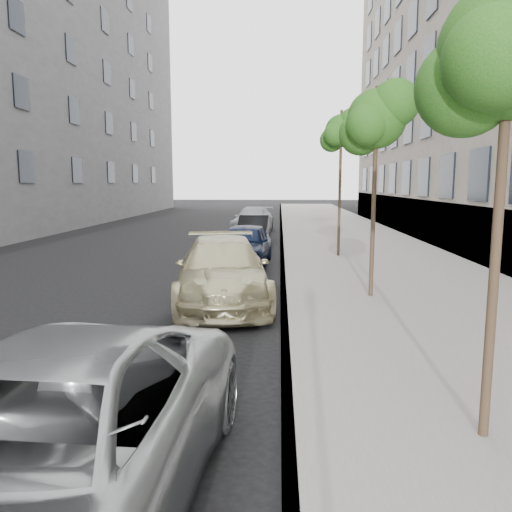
# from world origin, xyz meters

# --- Properties ---
(sidewalk) EXTENTS (6.40, 72.00, 0.14)m
(sidewalk) POSITION_xyz_m (4.30, 24.00, 0.07)
(sidewalk) COLOR gray
(sidewalk) RESTS_ON ground
(curb) EXTENTS (0.15, 72.00, 0.14)m
(curb) POSITION_xyz_m (1.18, 24.00, 0.07)
(curb) COLOR #9E9B93
(curb) RESTS_ON ground
(tree_mid) EXTENTS (1.66, 1.46, 4.83)m
(tree_mid) POSITION_xyz_m (3.23, 8.00, 4.14)
(tree_mid) COLOR #38281C
(tree_mid) RESTS_ON sidewalk
(tree_far) EXTENTS (1.52, 1.32, 5.15)m
(tree_far) POSITION_xyz_m (3.23, 14.50, 4.52)
(tree_far) COLOR #38281C
(tree_far) RESTS_ON sidewalk
(minivan) EXTENTS (2.70, 5.34, 1.45)m
(minivan) POSITION_xyz_m (-0.74, -0.02, 0.72)
(minivan) COLOR #A4A6A8
(minivan) RESTS_ON ground
(suv) EXTENTS (2.70, 5.29, 1.47)m
(suv) POSITION_xyz_m (-0.24, 7.78, 0.74)
(suv) COLOR #BAB185
(suv) RESTS_ON ground
(sedan_blue) EXTENTS (1.87, 4.17, 1.39)m
(sedan_blue) POSITION_xyz_m (-0.10, 13.10, 0.70)
(sedan_blue) COLOR black
(sedan_blue) RESTS_ON ground
(sedan_black) EXTENTS (1.45, 3.90, 1.27)m
(sedan_black) POSITION_xyz_m (-0.10, 19.29, 0.64)
(sedan_black) COLOR black
(sedan_black) RESTS_ON ground
(sedan_rear) EXTENTS (2.48, 4.95, 1.38)m
(sedan_rear) POSITION_xyz_m (-0.42, 24.43, 0.69)
(sedan_rear) COLOR gray
(sedan_rear) RESTS_ON ground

